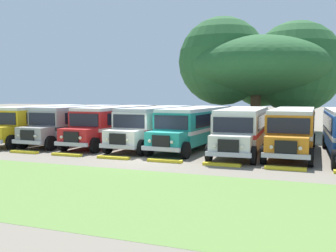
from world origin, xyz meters
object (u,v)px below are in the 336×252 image
(parked_bus_slot_2, at_px, (116,123))
(broad_shade_tree, at_px, (260,66))
(parked_bus_slot_0, at_px, (42,121))
(parked_bus_slot_1, at_px, (79,122))
(parked_bus_slot_4, at_px, (196,125))
(parked_bus_slot_5, at_px, (243,127))
(parked_bus_slot_6, at_px, (293,128))
(parked_bus_slot_3, at_px, (157,124))

(parked_bus_slot_2, height_order, broad_shade_tree, broad_shade_tree)
(parked_bus_slot_0, height_order, parked_bus_slot_1, same)
(parked_bus_slot_2, relative_size, broad_shade_tree, 0.68)
(parked_bus_slot_2, xyz_separation_m, parked_bus_slot_4, (6.35, -0.06, 0.00))
(parked_bus_slot_0, distance_m, parked_bus_slot_2, 6.40)
(parked_bus_slot_4, height_order, parked_bus_slot_5, same)
(parked_bus_slot_6, bearing_deg, broad_shade_tree, -163.82)
(parked_bus_slot_5, bearing_deg, parked_bus_slot_1, -94.98)
(parked_bus_slot_1, height_order, parked_bus_slot_4, same)
(parked_bus_slot_6, distance_m, broad_shade_tree, 15.61)
(parked_bus_slot_4, bearing_deg, parked_bus_slot_6, 91.98)
(parked_bus_slot_3, height_order, parked_bus_slot_5, same)
(parked_bus_slot_4, relative_size, broad_shade_tree, 0.69)
(parked_bus_slot_6, relative_size, broad_shade_tree, 0.68)
(parked_bus_slot_1, distance_m, parked_bus_slot_4, 9.56)
(parked_bus_slot_1, relative_size, parked_bus_slot_6, 1.00)
(parked_bus_slot_6, bearing_deg, parked_bus_slot_3, -90.98)
(parked_bus_slot_1, distance_m, parked_bus_slot_3, 6.58)
(parked_bus_slot_2, relative_size, parked_bus_slot_6, 1.00)
(parked_bus_slot_1, xyz_separation_m, parked_bus_slot_3, (6.58, 0.07, 0.00))
(parked_bus_slot_1, height_order, parked_bus_slot_5, same)
(parked_bus_slot_4, bearing_deg, parked_bus_slot_3, -87.11)
(parked_bus_slot_5, bearing_deg, parked_bus_slot_3, -98.65)
(parked_bus_slot_1, relative_size, parked_bus_slot_3, 1.00)
(parked_bus_slot_3, relative_size, broad_shade_tree, 0.69)
(parked_bus_slot_0, distance_m, broad_shade_tree, 21.70)
(parked_bus_slot_3, relative_size, parked_bus_slot_6, 1.00)
(parked_bus_slot_0, xyz_separation_m, parked_bus_slot_2, (6.37, 0.59, 0.00))
(parked_bus_slot_3, bearing_deg, parked_bus_slot_5, 85.45)
(parked_bus_slot_3, bearing_deg, parked_bus_slot_4, 91.15)
(broad_shade_tree, bearing_deg, parked_bus_slot_5, -86.55)
(parked_bus_slot_5, relative_size, broad_shade_tree, 0.69)
(parked_bus_slot_1, relative_size, parked_bus_slot_5, 1.00)
(parked_bus_slot_1, xyz_separation_m, parked_bus_slot_6, (16.10, -0.19, 0.00))
(parked_bus_slot_2, relative_size, parked_bus_slot_3, 1.00)
(parked_bus_slot_1, bearing_deg, broad_shade_tree, 141.48)
(parked_bus_slot_1, bearing_deg, parked_bus_slot_3, 92.89)
(parked_bus_slot_0, bearing_deg, parked_bus_slot_3, 92.18)
(parked_bus_slot_0, relative_size, parked_bus_slot_5, 1.00)
(parked_bus_slot_5, bearing_deg, parked_bus_slot_0, -92.62)
(parked_bus_slot_2, bearing_deg, broad_shade_tree, 148.46)
(parked_bus_slot_4, bearing_deg, parked_bus_slot_1, -86.03)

